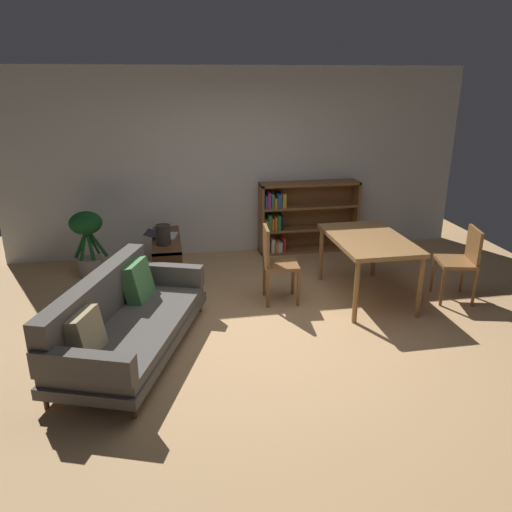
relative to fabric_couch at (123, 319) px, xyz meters
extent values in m
plane|color=tan|center=(1.56, 0.12, -0.34)|extent=(8.16, 8.16, 0.00)
cube|color=silver|center=(1.56, 2.82, 1.01)|extent=(6.80, 0.10, 2.70)
cylinder|color=#56351E|center=(0.78, 0.73, -0.29)|extent=(0.04, 0.04, 0.12)
cylinder|color=#56351E|center=(0.12, -1.07, -0.29)|extent=(0.04, 0.04, 0.12)
cylinder|color=#56351E|center=(0.07, 0.99, -0.29)|extent=(0.04, 0.04, 0.12)
cylinder|color=#56351E|center=(-0.59, -0.81, -0.29)|extent=(0.04, 0.04, 0.12)
cube|color=#56514C|center=(0.10, -0.04, -0.18)|extent=(1.53, 2.25, 0.10)
cube|color=#56514C|center=(0.10, -0.04, -0.08)|extent=(1.47, 2.16, 0.10)
cube|color=#56514C|center=(-0.23, 0.08, 0.20)|extent=(0.85, 1.94, 0.45)
cube|color=#56514C|center=(0.43, 0.87, 0.09)|extent=(0.84, 0.42, 0.23)
cube|color=#56514C|center=(-0.23, -0.95, 0.09)|extent=(0.84, 0.42, 0.23)
cube|color=tan|center=(-0.27, -0.51, 0.15)|extent=(0.33, 0.43, 0.40)
cube|color=#4C894C|center=(0.13, 0.56, 0.16)|extent=(0.36, 0.47, 0.44)
cube|color=#56351E|center=(0.45, 2.37, -0.06)|extent=(0.36, 0.04, 0.56)
cube|color=#56351E|center=(0.45, 1.26, -0.06)|extent=(0.36, 0.04, 0.56)
cube|color=#56351E|center=(0.45, 1.81, -0.08)|extent=(0.36, 1.11, 0.04)
cube|color=#56351E|center=(0.45, 1.81, 0.20)|extent=(0.36, 1.15, 0.04)
cube|color=#56351E|center=(0.45, 1.81, -0.32)|extent=(0.36, 1.11, 0.04)
cube|color=silver|center=(0.48, 1.90, 0.23)|extent=(0.27, 0.34, 0.02)
cube|color=black|center=(0.28, 1.94, 0.26)|extent=(0.25, 0.32, 0.05)
cylinder|color=#2D2823|center=(0.41, 1.57, 0.35)|extent=(0.18, 0.18, 0.25)
cylinder|color=slate|center=(0.41, 1.57, 0.40)|extent=(0.10, 0.10, 0.01)
cylinder|color=#9E9389|center=(-0.58, 2.10, -0.22)|extent=(0.32, 0.32, 0.25)
cylinder|color=#195623|center=(-0.47, 2.13, 0.12)|extent=(0.26, 0.10, 0.44)
cylinder|color=#195623|center=(-0.53, 2.19, 0.09)|extent=(0.13, 0.22, 0.39)
cylinder|color=#195623|center=(-0.67, 2.13, 0.10)|extent=(0.23, 0.12, 0.41)
cylinder|color=#195623|center=(-0.63, 2.06, 0.14)|extent=(0.14, 0.13, 0.47)
cylinder|color=#195623|center=(-0.55, 2.05, 0.13)|extent=(0.11, 0.15, 0.45)
ellipsoid|color=#195623|center=(-0.58, 2.10, 0.40)|extent=(0.43, 0.43, 0.30)
cylinder|color=olive|center=(2.43, 1.42, 0.01)|extent=(0.06, 0.06, 0.71)
cylinder|color=olive|center=(2.43, 0.16, 0.01)|extent=(0.06, 0.06, 0.71)
cylinder|color=olive|center=(3.18, 1.42, 0.01)|extent=(0.06, 0.06, 0.71)
cylinder|color=olive|center=(3.18, 0.16, 0.01)|extent=(0.06, 0.06, 0.71)
cube|color=olive|center=(2.80, 0.79, 0.39)|extent=(0.84, 1.36, 0.05)
cylinder|color=brown|center=(3.59, 0.38, -0.12)|extent=(0.04, 0.04, 0.46)
cylinder|color=brown|center=(3.69, 0.79, -0.12)|extent=(0.04, 0.04, 0.46)
cylinder|color=brown|center=(3.95, 0.30, -0.12)|extent=(0.04, 0.04, 0.46)
cylinder|color=brown|center=(4.04, 0.70, -0.12)|extent=(0.04, 0.04, 0.46)
cube|color=brown|center=(3.82, 0.54, 0.13)|extent=(0.50, 0.54, 0.04)
cube|color=brown|center=(3.99, 0.50, 0.35)|extent=(0.13, 0.41, 0.40)
cylinder|color=brown|center=(1.96, 1.03, -0.13)|extent=(0.04, 0.04, 0.44)
cylinder|color=brown|center=(1.93, 0.68, -0.13)|extent=(0.04, 0.04, 0.44)
cylinder|color=brown|center=(1.60, 1.06, -0.13)|extent=(0.04, 0.04, 0.44)
cylinder|color=brown|center=(1.57, 0.71, -0.13)|extent=(0.04, 0.04, 0.44)
cube|color=brown|center=(1.77, 0.87, 0.11)|extent=(0.42, 0.42, 0.04)
cube|color=brown|center=(1.59, 0.88, 0.36)|extent=(0.06, 0.35, 0.45)
cube|color=brown|center=(1.86, 2.59, 0.19)|extent=(0.04, 0.33, 1.07)
cube|color=brown|center=(3.33, 2.59, 0.19)|extent=(0.04, 0.33, 1.07)
cube|color=brown|center=(2.60, 2.59, 0.71)|extent=(1.51, 0.33, 0.04)
cube|color=brown|center=(2.60, 2.59, -0.33)|extent=(1.51, 0.33, 0.04)
cube|color=brown|center=(2.60, 2.74, 0.19)|extent=(1.47, 0.04, 1.07)
cube|color=brown|center=(2.60, 2.59, 0.02)|extent=(1.47, 0.31, 0.04)
cube|color=brown|center=(2.60, 2.59, 0.36)|extent=(1.47, 0.31, 0.04)
cube|color=#2D5199|center=(1.92, 2.56, -0.20)|extent=(0.04, 0.20, 0.22)
cube|color=black|center=(1.96, 2.58, -0.20)|extent=(0.04, 0.26, 0.23)
cube|color=silver|center=(2.02, 2.58, -0.21)|extent=(0.05, 0.25, 0.20)
cube|color=orange|center=(2.08, 2.58, -0.23)|extent=(0.04, 0.26, 0.15)
cube|color=silver|center=(2.13, 2.58, -0.24)|extent=(0.07, 0.26, 0.14)
cube|color=red|center=(2.19, 2.58, -0.20)|extent=(0.04, 0.26, 0.21)
cube|color=gold|center=(1.92, 2.57, 0.11)|extent=(0.05, 0.21, 0.15)
cube|color=#337F47|center=(1.97, 2.58, 0.15)|extent=(0.05, 0.25, 0.23)
cube|color=orange|center=(2.02, 2.56, 0.13)|extent=(0.03, 0.21, 0.18)
cube|color=orange|center=(2.06, 2.58, 0.14)|extent=(0.03, 0.25, 0.20)
cube|color=#337F47|center=(2.11, 2.57, 0.15)|extent=(0.05, 0.21, 0.22)
cube|color=black|center=(2.16, 2.57, 0.15)|extent=(0.04, 0.22, 0.22)
cube|color=#2D5199|center=(1.91, 2.57, 0.47)|extent=(0.03, 0.25, 0.19)
cube|color=#993884|center=(1.96, 2.58, 0.49)|extent=(0.05, 0.25, 0.23)
cube|color=#337F47|center=(2.01, 2.58, 0.49)|extent=(0.04, 0.26, 0.21)
cube|color=orange|center=(2.05, 2.58, 0.45)|extent=(0.04, 0.27, 0.15)
cube|color=#2D5199|center=(2.11, 2.57, 0.48)|extent=(0.07, 0.23, 0.20)
cube|color=gold|center=(2.18, 2.57, 0.48)|extent=(0.05, 0.22, 0.21)
camera|label=1|loc=(0.48, -4.48, 2.21)|focal=35.02mm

